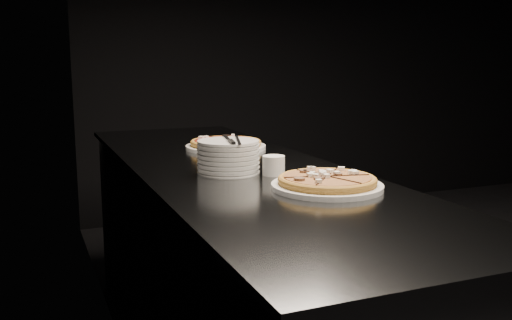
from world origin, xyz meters
name	(u,v)px	position (x,y,z in m)	size (l,w,h in m)	color
wall_left	(131,34)	(-2.50, 0.00, 1.40)	(0.02, 5.00, 2.80)	black
wall_back	(360,49)	(0.00, 2.50, 1.40)	(5.00, 0.02, 2.80)	black
counter	(235,281)	(-2.13, 0.00, 0.46)	(0.74, 2.44, 0.92)	#5A5E61
pizza_mushroom	(327,182)	(-2.00, -0.48, 0.94)	(0.37, 0.37, 0.04)	white
pizza_tomato	(226,144)	(-2.03, 0.39, 0.94)	(0.39, 0.39, 0.04)	white
plate_stack	(228,156)	(-2.19, -0.11, 0.98)	(0.22, 0.22, 0.11)	white
cutlery	(232,140)	(-2.19, -0.13, 1.04)	(0.12, 0.22, 0.01)	silver
ramekin	(274,165)	(-2.07, -0.22, 0.96)	(0.08, 0.08, 0.07)	silver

